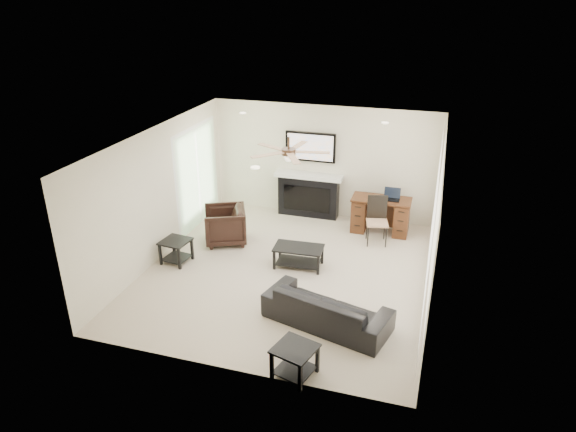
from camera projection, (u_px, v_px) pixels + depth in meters
name	position (u px, v px, depth m)	size (l,w,h in m)	color
room_shell	(299.00, 185.00, 8.73)	(5.50, 5.54, 2.52)	beige
sofa	(327.00, 308.00, 7.82)	(1.95, 0.76, 0.57)	black
armchair	(225.00, 225.00, 10.35)	(0.79, 0.82, 0.74)	black
coffee_table	(299.00, 257.00, 9.50)	(0.90, 0.50, 0.40)	black
end_table_near	(295.00, 361.00, 6.79)	(0.52, 0.52, 0.45)	black
end_table_left	(176.00, 251.00, 9.64)	(0.50, 0.50, 0.45)	black
fireplace_unit	(309.00, 176.00, 11.34)	(1.52, 0.34, 1.91)	black
desk	(380.00, 215.00, 10.78)	(1.22, 0.56, 0.76)	#3C210F
desk_chair	(377.00, 221.00, 10.26)	(0.42, 0.44, 0.97)	black
laptop	(392.00, 195.00, 10.51)	(0.33, 0.24, 0.23)	black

